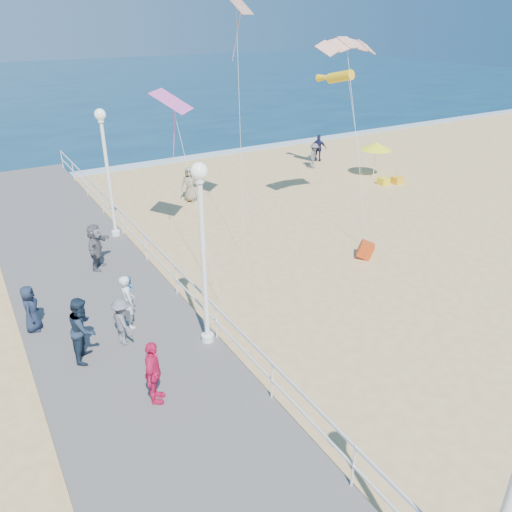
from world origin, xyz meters
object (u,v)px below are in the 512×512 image
beach_chair_left (383,181)px  lamp_post_mid (203,239)px  spectator_2 (122,322)px  beach_chair_right (397,180)px  lamp_post_far (106,161)px  beach_walker_a (314,156)px  spectator_4 (30,309)px  beach_walker_b (319,148)px  spectator_3 (153,373)px  beach_walker_c (190,184)px  spectator_7 (83,329)px  woman_holding_toddler (128,301)px  toddler_held (130,288)px  spectator_5 (96,247)px  box_kite (365,251)px  beach_umbrella (376,146)px

beach_chair_left → lamp_post_mid: bearing=-149.9°
spectator_2 → beach_chair_left: spectator_2 is taller
beach_chair_right → lamp_post_far: bearing=179.7°
lamp_post_mid → beach_walker_a: bearing=44.3°
spectator_4 → beach_walker_b: bearing=-37.9°
beach_chair_left → spectator_3: bearing=-149.1°
beach_walker_c → spectator_3: bearing=-78.6°
beach_walker_a → beach_chair_right: bearing=-102.8°
beach_walker_c → beach_chair_right: (11.69, -3.46, -0.72)m
beach_walker_b → beach_walker_a: bearing=93.0°
spectator_7 → beach_walker_b: 23.74m
beach_chair_left → beach_walker_a: bearing=106.1°
beach_chair_right → beach_walker_c: bearing=163.5°
lamp_post_far → woman_holding_toddler: (-1.68, -7.09, -2.40)m
beach_walker_b → toddler_held: bearing=86.9°
spectator_3 → beach_walker_c: (7.21, 14.01, -0.33)m
beach_chair_left → lamp_post_far: bearing=-179.3°
spectator_5 → beach_walker_a: size_ratio=1.10×
spectator_3 → beach_chair_right: size_ratio=3.12×
toddler_held → box_kite: size_ratio=1.23×
spectator_7 → beach_umbrella: size_ratio=0.88×
spectator_4 → beach_umbrella: size_ratio=0.69×
spectator_7 → beach_walker_c: spectator_7 is taller
woman_holding_toddler → spectator_2: 0.90m
spectator_7 → beach_umbrella: bearing=-36.4°
beach_walker_c → beach_chair_right: bearing=22.2°
spectator_3 → beach_walker_c: bearing=3.3°
lamp_post_mid → beach_chair_right: size_ratio=9.67×
spectator_3 → beach_chair_right: bearing=-30.3°
toddler_held → beach_walker_a: 20.03m
beach_walker_a → beach_walker_b: size_ratio=0.91×
beach_walker_c → box_kite: (3.26, -10.01, -0.62)m
lamp_post_far → woman_holding_toddler: bearing=-103.3°
beach_walker_b → spectator_2: bearing=87.9°
spectator_4 → spectator_3: bearing=-136.1°
spectator_5 → spectator_7: bearing=-164.0°
spectator_7 → box_kite: (11.47, 1.37, -1.04)m
toddler_held → beach_chair_right: size_ratio=1.34×
spectator_2 → spectator_4: 2.97m
lamp_post_mid → beach_chair_right: lamp_post_mid is taller
woman_holding_toddler → spectator_2: bearing=154.6°
spectator_2 → box_kite: spectator_2 is taller
beach_walker_b → beach_umbrella: size_ratio=0.83×
beach_walker_c → beach_chair_left: 11.34m
lamp_post_far → beach_umbrella: lamp_post_far is taller
woman_holding_toddler → spectator_7: spectator_7 is taller
beach_walker_b → beach_walker_c: 11.13m
beach_walker_c → beach_chair_right: size_ratio=3.36×
spectator_3 → beach_walker_b: spectator_3 is taller
beach_walker_c → beach_chair_left: beach_walker_c is taller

